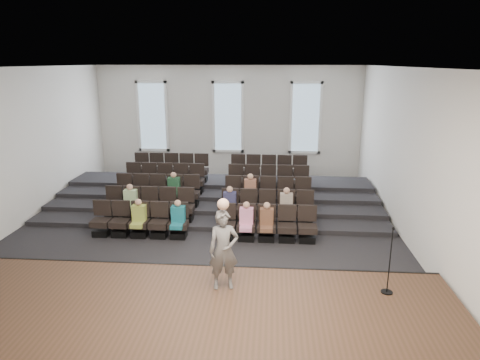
{
  "coord_description": "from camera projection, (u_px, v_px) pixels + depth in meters",
  "views": [
    {
      "loc": [
        2.06,
        -12.44,
        5.16
      ],
      "look_at": [
        1.05,
        0.5,
        1.55
      ],
      "focal_mm": 32.0,
      "sensor_mm": 36.0,
      "label": 1
    }
  ],
  "objects": [
    {
      "name": "mic_stand",
      "position": [
        389.0,
        273.0,
        8.81
      ],
      "size": [
        0.25,
        0.25,
        1.47
      ],
      "color": "black",
      "rests_on": "stage"
    },
    {
      "name": "ground",
      "position": [
        206.0,
        231.0,
        13.49
      ],
      "size": [
        14.0,
        14.0,
        0.0
      ],
      "primitive_type": "plane",
      "color": "black",
      "rests_on": "ground"
    },
    {
      "name": "wall_right",
      "position": [
        410.0,
        157.0,
        12.36
      ],
      "size": [
        0.04,
        14.0,
        5.0
      ],
      "primitive_type": "cube",
      "color": "silver",
      "rests_on": "ground"
    },
    {
      "name": "wall_left",
      "position": [
        12.0,
        150.0,
        13.26
      ],
      "size": [
        0.04,
        14.0,
        5.0
      ],
      "primitive_type": "cube",
      "color": "silver",
      "rests_on": "ground"
    },
    {
      "name": "speaker",
      "position": [
        224.0,
        250.0,
        8.92
      ],
      "size": [
        0.7,
        0.53,
        1.72
      ],
      "primitive_type": "imported",
      "rotation": [
        0.0,
        0.0,
        0.21
      ],
      "color": "#5D5A58",
      "rests_on": "stage"
    },
    {
      "name": "wall_front",
      "position": [
        125.0,
        255.0,
        6.07
      ],
      "size": [
        12.0,
        0.04,
        5.0
      ],
      "primitive_type": "cube",
      "color": "silver",
      "rests_on": "ground"
    },
    {
      "name": "stage_lip",
      "position": [
        184.0,
        274.0,
        10.22
      ],
      "size": [
        11.8,
        0.06,
        0.52
      ],
      "primitive_type": "cube",
      "color": "black",
      "rests_on": "ground"
    },
    {
      "name": "windows",
      "position": [
        228.0,
        117.0,
        19.44
      ],
      "size": [
        8.44,
        0.1,
        3.24
      ],
      "color": "white",
      "rests_on": "wall_back"
    },
    {
      "name": "audience",
      "position": [
        211.0,
        205.0,
        13.47
      ],
      "size": [
        5.45,
        2.64,
        1.1
      ],
      "color": "#98A743",
      "rests_on": "seating_rows"
    },
    {
      "name": "stage",
      "position": [
        166.0,
        316.0,
        8.52
      ],
      "size": [
        11.8,
        3.6,
        0.5
      ],
      "primitive_type": "cube",
      "color": "#442B1D",
      "rests_on": "ground"
    },
    {
      "name": "wall_back",
      "position": [
        228.0,
        121.0,
        19.56
      ],
      "size": [
        12.0,
        0.04,
        5.0
      ],
      "primitive_type": "cube",
      "color": "silver",
      "rests_on": "ground"
    },
    {
      "name": "risers",
      "position": [
        218.0,
        195.0,
        16.48
      ],
      "size": [
        11.8,
        4.8,
        0.6
      ],
      "color": "black",
      "rests_on": "ground"
    },
    {
      "name": "ceiling",
      "position": [
        202.0,
        67.0,
        12.14
      ],
      "size": [
        12.0,
        14.0,
        0.02
      ],
      "primitive_type": "cube",
      "color": "white",
      "rests_on": "ground"
    },
    {
      "name": "seating_rows",
      "position": [
        212.0,
        195.0,
        14.78
      ],
      "size": [
        6.8,
        4.7,
        1.67
      ],
      "color": "black",
      "rests_on": "ground"
    }
  ]
}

